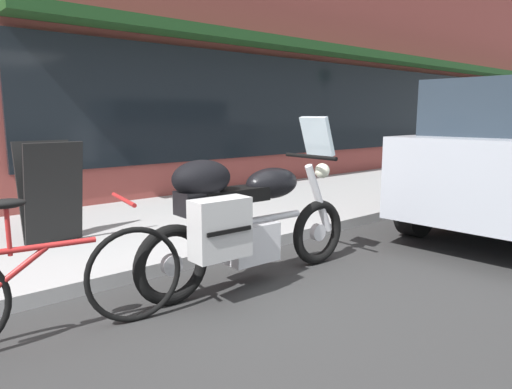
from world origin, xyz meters
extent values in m
plane|color=#2E2E2E|center=(0.00, 0.00, 0.00)|extent=(80.00, 80.00, 0.00)
cube|color=brown|center=(7.40, 4.29, 3.99)|extent=(22.81, 0.35, 7.98)
cube|color=black|center=(7.40, 4.09, 1.55)|extent=(15.97, 0.06, 1.80)
cube|color=#1E471E|center=(7.40, 3.87, 2.65)|extent=(15.97, 0.60, 0.16)
cube|color=#A0A0A0|center=(9.00, 2.62, 0.06)|extent=(30.00, 2.99, 0.12)
torus|color=black|center=(1.18, 0.47, 0.30)|extent=(0.61, 0.11, 0.61)
cylinder|color=silver|center=(1.18, 0.47, 0.30)|extent=(0.16, 0.07, 0.16)
torus|color=black|center=(-0.37, 0.53, 0.30)|extent=(0.61, 0.11, 0.61)
cylinder|color=silver|center=(-0.37, 0.53, 0.30)|extent=(0.16, 0.07, 0.16)
cube|color=silver|center=(0.36, 0.50, 0.35)|extent=(0.45, 0.32, 0.32)
cylinder|color=silver|center=(0.41, 0.50, 0.52)|extent=(1.01, 0.10, 0.06)
ellipsoid|color=black|center=(0.61, 0.49, 0.82)|extent=(0.53, 0.30, 0.26)
cube|color=black|center=(0.19, 0.51, 0.76)|extent=(0.61, 0.26, 0.11)
cube|color=black|center=(-0.14, 0.52, 0.74)|extent=(0.29, 0.23, 0.18)
cylinder|color=silver|center=(1.18, 0.47, 0.62)|extent=(0.35, 0.08, 0.67)
cylinder|color=black|center=(1.06, 0.48, 1.02)|extent=(0.06, 0.62, 0.04)
cube|color=silver|center=(1.14, 0.47, 1.20)|extent=(0.16, 0.33, 0.35)
sphere|color=#EAEACC|center=(1.22, 0.47, 0.88)|extent=(0.14, 0.14, 0.14)
cube|color=#B9B9B9|center=(-0.10, 0.28, 0.58)|extent=(0.45, 0.22, 0.44)
cube|color=black|center=(-0.10, 0.17, 0.58)|extent=(0.37, 0.03, 0.03)
ellipsoid|color=black|center=(-0.09, 0.52, 0.92)|extent=(0.49, 0.34, 0.28)
torus|color=black|center=(-0.70, 0.45, 0.33)|extent=(0.66, 0.15, 0.66)
cylinder|color=#B22323|center=(-1.23, 0.54, 0.61)|extent=(0.58, 0.13, 0.04)
cylinder|color=#B22323|center=(-1.44, 0.57, 0.45)|extent=(0.46, 0.11, 0.34)
cylinder|color=#B22323|center=(-1.42, 0.57, 0.73)|extent=(0.03, 0.03, 0.30)
ellipsoid|color=black|center=(-1.42, 0.57, 0.89)|extent=(0.23, 0.14, 0.06)
cylinder|color=#B22323|center=(-0.75, 0.46, 0.85)|extent=(0.11, 0.48, 0.03)
cylinder|color=black|center=(5.87, 0.55, 0.33)|extent=(0.67, 0.25, 0.66)
cylinder|color=black|center=(2.84, 0.43, 0.33)|extent=(0.67, 0.25, 0.66)
cube|color=black|center=(-0.59, 2.35, 0.63)|extent=(0.55, 0.21, 1.01)
cube|color=black|center=(-0.59, 2.57, 0.63)|extent=(0.55, 0.21, 1.01)
cylinder|color=#59595B|center=(8.33, 1.53, 1.41)|extent=(0.07, 0.07, 2.57)
camera|label=1|loc=(-2.06, -2.36, 1.39)|focal=32.75mm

